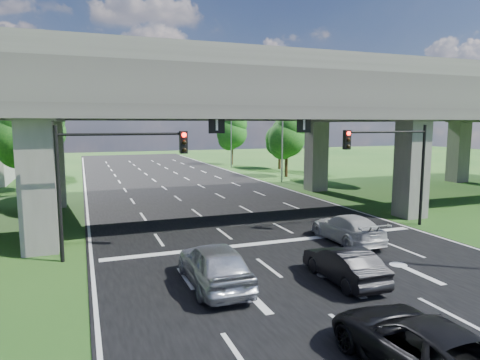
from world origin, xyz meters
TOP-DOWN VIEW (x-y plane):
  - ground at (0.00, 0.00)m, footprint 160.00×160.00m
  - road at (0.00, 10.00)m, footprint 18.00×120.00m
  - overpass at (0.00, 12.00)m, footprint 80.00×15.00m
  - signal_right at (7.82, 3.94)m, footprint 5.76×0.54m
  - signal_left at (-7.82, 3.94)m, footprint 5.76×0.54m
  - streetlight_far at (10.10, 24.00)m, footprint 3.38×0.25m
  - streetlight_beyond at (10.10, 40.00)m, footprint 3.38×0.25m
  - tree_left_near at (-13.95, 26.00)m, footprint 4.50×4.50m
  - tree_left_far at (-12.95, 42.00)m, footprint 4.80×4.80m
  - tree_right_near at (13.05, 28.00)m, footprint 4.20×4.20m
  - tree_right_mid at (16.05, 36.00)m, footprint 3.91×3.90m
  - tree_right_far at (12.05, 44.00)m, footprint 4.50×4.50m
  - car_silver at (-4.54, -1.16)m, footprint 2.06×4.95m
  - car_dark at (0.24, -2.46)m, footprint 1.52×4.15m
  - car_white at (3.63, 2.28)m, footprint 2.04×4.86m
  - car_trailing at (-1.56, -8.36)m, footprint 2.50×5.22m

SIDE VIEW (x-z plane):
  - ground at x=0.00m, z-range 0.00..0.00m
  - road at x=0.00m, z-range 0.00..0.03m
  - car_dark at x=0.24m, z-range 0.03..1.39m
  - car_white at x=3.63m, z-range 0.03..1.43m
  - car_trailing at x=-1.56m, z-range 0.03..1.47m
  - car_silver at x=-4.54m, z-range 0.03..1.71m
  - tree_right_mid at x=16.05m, z-range 0.79..7.55m
  - signal_right at x=7.82m, z-range 1.19..7.19m
  - signal_left at x=-7.82m, z-range 1.19..7.19m
  - tree_right_near at x=13.05m, z-range 0.86..8.14m
  - tree_left_near at x=-13.95m, z-range 0.92..8.72m
  - tree_right_far at x=12.05m, z-range 0.92..8.72m
  - tree_left_far at x=-12.95m, z-range 0.98..9.30m
  - streetlight_far at x=10.10m, z-range 0.85..10.85m
  - streetlight_beyond at x=10.10m, z-range 0.85..10.85m
  - overpass at x=0.00m, z-range 2.92..12.92m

